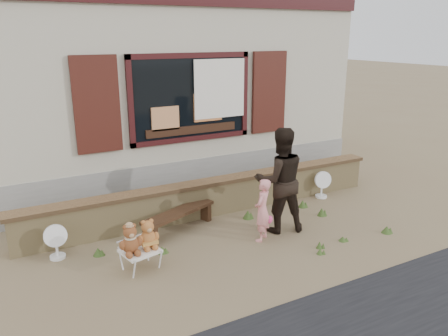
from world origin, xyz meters
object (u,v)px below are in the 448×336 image
teddy_bear_left (130,238)px  folding_chair (140,252)px  child (262,210)px  teddy_bear_right (148,233)px  adult (280,180)px  bench (179,216)px

teddy_bear_left → folding_chair: bearing=-0.0°
child → teddy_bear_right: bearing=-39.6°
folding_chair → adult: (2.50, 0.17, 0.62)m
folding_chair → teddy_bear_left: teddy_bear_left is taller
bench → teddy_bear_right: (-0.83, -0.88, 0.25)m
bench → child: child is taller
bench → child: (1.07, -0.94, 0.25)m
teddy_bear_left → child: 2.18m
bench → teddy_bear_right: 1.24m
folding_chair → teddy_bear_right: size_ratio=1.33×
teddy_bear_left → adult: adult is taller
teddy_bear_left → teddy_bear_right: teddy_bear_left is taller
bench → child: bearing=-63.4°
teddy_bear_left → adult: (2.64, 0.20, 0.37)m
teddy_bear_left → child: child is taller
bench → adult: (1.54, -0.74, 0.62)m
teddy_bear_left → child: bearing=-12.3°
teddy_bear_left → child: (2.18, 0.00, -0.00)m
teddy_bear_right → adult: adult is taller
teddy_bear_left → teddy_bear_right: bearing=-0.0°
teddy_bear_right → child: size_ratio=0.42×
folding_chair → adult: 2.59m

